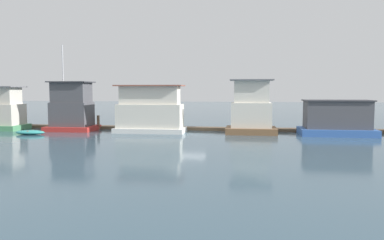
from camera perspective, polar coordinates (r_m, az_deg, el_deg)
ground_plane at (r=38.69m, az=0.20°, el=-1.95°), size 200.00×200.00×0.00m
dock_walkway at (r=41.40m, az=0.71°, el=-1.31°), size 59.60×1.56×0.30m
houseboat_red at (r=42.75m, az=-17.84°, el=1.70°), size 5.09×3.90×9.27m
houseboat_white at (r=39.01m, az=-6.41°, el=1.34°), size 7.26×3.23×4.92m
houseboat_brown at (r=38.29m, az=9.01°, el=1.40°), size 5.05×3.72×5.47m
houseboat_blue at (r=39.12m, az=21.18°, el=0.15°), size 7.05×3.98×3.45m
dinghy_teal at (r=40.38m, az=-23.44°, el=-1.74°), size 2.98×1.45×0.45m
mooring_post_centre at (r=39.96m, az=7.96°, el=-0.20°), size 0.31×0.31×2.19m
mooring_post_far_right at (r=45.38m, az=-20.40°, el=-0.09°), size 0.23×0.23×1.86m
mooring_post_far_left at (r=43.11m, az=-14.09°, el=-0.36°), size 0.30×0.30×1.57m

